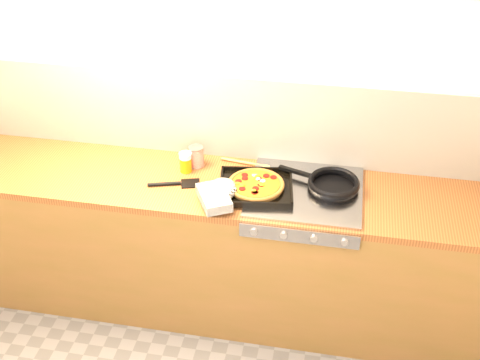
% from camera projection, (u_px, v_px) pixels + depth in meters
% --- Properties ---
extents(room_shell, '(3.20, 3.20, 3.20)m').
position_uv_depth(room_shell, '(232.00, 118.00, 3.36)').
color(room_shell, white).
rests_on(room_shell, ground).
extents(counter_run, '(3.20, 0.62, 0.90)m').
position_uv_depth(counter_run, '(224.00, 247.00, 3.52)').
color(counter_run, brown).
rests_on(counter_run, ground).
extents(stovetop, '(0.60, 0.56, 0.02)m').
position_uv_depth(stovetop, '(305.00, 192.00, 3.20)').
color(stovetop, '#9C9DA1').
rests_on(stovetop, counter_run).
extents(pizza_on_tray, '(0.52, 0.50, 0.07)m').
position_uv_depth(pizza_on_tray, '(244.00, 188.00, 3.16)').
color(pizza_on_tray, black).
rests_on(pizza_on_tray, stovetop).
extents(frying_pan, '(0.48, 0.35, 0.05)m').
position_uv_depth(frying_pan, '(333.00, 184.00, 3.19)').
color(frying_pan, black).
rests_on(frying_pan, stovetop).
extents(tomato_can, '(0.09, 0.09, 0.12)m').
position_uv_depth(tomato_can, '(196.00, 156.00, 3.38)').
color(tomato_can, '#A4130D').
rests_on(tomato_can, counter_run).
extents(juice_glass, '(0.09, 0.09, 0.12)m').
position_uv_depth(juice_glass, '(186.00, 162.00, 3.34)').
color(juice_glass, orange).
rests_on(juice_glass, counter_run).
extents(wooden_spoon, '(0.30, 0.08, 0.02)m').
position_uv_depth(wooden_spoon, '(251.00, 164.00, 3.41)').
color(wooden_spoon, '#B1844B').
rests_on(wooden_spoon, counter_run).
extents(black_spatula, '(0.28, 0.13, 0.02)m').
position_uv_depth(black_spatula, '(175.00, 184.00, 3.25)').
color(black_spatula, black).
rests_on(black_spatula, counter_run).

